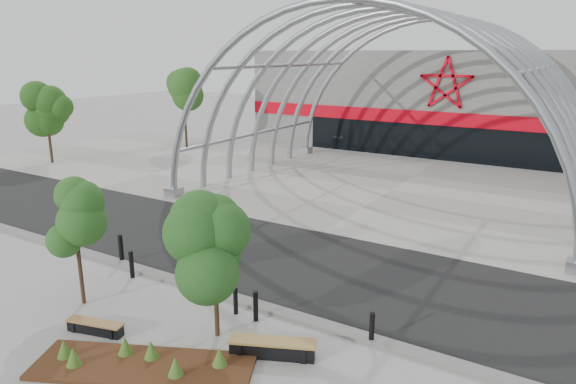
{
  "coord_description": "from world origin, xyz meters",
  "views": [
    {
      "loc": [
        10.05,
        -12.35,
        7.82
      ],
      "look_at": [
        0.0,
        4.0,
        2.6
      ],
      "focal_mm": 32.0,
      "sensor_mm": 36.0,
      "label": 1
    }
  ],
  "objects_px": {
    "street_tree_0": "(74,218)",
    "bench_0": "(95,327)",
    "bench_1": "(272,349)",
    "bollard_2": "(236,301)",
    "street_tree_1": "(214,240)"
  },
  "relations": [
    {
      "from": "street_tree_0",
      "to": "street_tree_1",
      "type": "distance_m",
      "value": 4.97
    },
    {
      "from": "street_tree_0",
      "to": "bench_0",
      "type": "bearing_deg",
      "value": -28.79
    },
    {
      "from": "street_tree_0",
      "to": "bench_0",
      "type": "height_order",
      "value": "street_tree_0"
    },
    {
      "from": "street_tree_0",
      "to": "bench_1",
      "type": "bearing_deg",
      "value": 5.57
    },
    {
      "from": "bench_1",
      "to": "street_tree_0",
      "type": "bearing_deg",
      "value": -174.43
    },
    {
      "from": "street_tree_0",
      "to": "bench_0",
      "type": "relative_size",
      "value": 2.24
    },
    {
      "from": "bollard_2",
      "to": "bench_0",
      "type": "bearing_deg",
      "value": -132.23
    },
    {
      "from": "street_tree_0",
      "to": "street_tree_1",
      "type": "bearing_deg",
      "value": 8.55
    },
    {
      "from": "bollard_2",
      "to": "street_tree_1",
      "type": "bearing_deg",
      "value": -76.33
    },
    {
      "from": "bench_1",
      "to": "bollard_2",
      "type": "relative_size",
      "value": 2.64
    },
    {
      "from": "street_tree_1",
      "to": "street_tree_0",
      "type": "bearing_deg",
      "value": -171.45
    },
    {
      "from": "bench_1",
      "to": "bollard_2",
      "type": "height_order",
      "value": "bollard_2"
    },
    {
      "from": "street_tree_1",
      "to": "bench_0",
      "type": "height_order",
      "value": "street_tree_1"
    },
    {
      "from": "street_tree_1",
      "to": "bollard_2",
      "type": "bearing_deg",
      "value": 103.67
    },
    {
      "from": "street_tree_1",
      "to": "bollard_2",
      "type": "relative_size",
      "value": 4.59
    }
  ]
}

